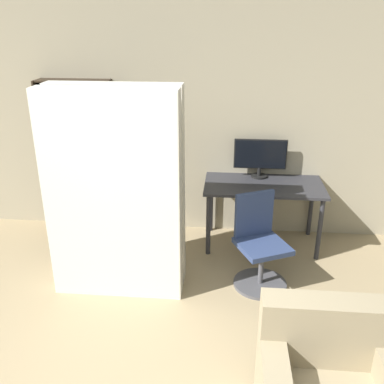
{
  "coord_description": "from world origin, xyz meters",
  "views": [
    {
      "loc": [
        0.62,
        -1.68,
        2.45
      ],
      "look_at": [
        0.31,
        1.69,
        1.05
      ],
      "focal_mm": 40.0,
      "sensor_mm": 36.0,
      "label": 1
    }
  ],
  "objects_px": {
    "bookshelf": "(73,158)",
    "mattress_near": "(113,199)",
    "monitor": "(260,156)",
    "office_chair": "(259,250)",
    "mattress_far": "(120,188)"
  },
  "relations": [
    {
      "from": "bookshelf",
      "to": "mattress_near",
      "type": "distance_m",
      "value": 1.55
    },
    {
      "from": "bookshelf",
      "to": "mattress_near",
      "type": "xyz_separation_m",
      "value": [
        0.84,
        -1.3,
        0.07
      ]
    },
    {
      "from": "mattress_near",
      "to": "office_chair",
      "type": "bearing_deg",
      "value": 11.53
    },
    {
      "from": "mattress_far",
      "to": "mattress_near",
      "type": "bearing_deg",
      "value": -90.0
    },
    {
      "from": "mattress_near",
      "to": "mattress_far",
      "type": "height_order",
      "value": "same"
    },
    {
      "from": "monitor",
      "to": "office_chair",
      "type": "relative_size",
      "value": 0.65
    },
    {
      "from": "monitor",
      "to": "bookshelf",
      "type": "relative_size",
      "value": 0.33
    },
    {
      "from": "office_chair",
      "to": "mattress_near",
      "type": "height_order",
      "value": "mattress_near"
    },
    {
      "from": "office_chair",
      "to": "mattress_far",
      "type": "relative_size",
      "value": 0.47
    },
    {
      "from": "office_chair",
      "to": "monitor",
      "type": "bearing_deg",
      "value": 88.5
    },
    {
      "from": "monitor",
      "to": "bookshelf",
      "type": "bearing_deg",
      "value": 179.67
    },
    {
      "from": "bookshelf",
      "to": "mattress_near",
      "type": "bearing_deg",
      "value": -57.23
    },
    {
      "from": "monitor",
      "to": "office_chair",
      "type": "xyz_separation_m",
      "value": [
        -0.03,
        -1.02,
        -0.62
      ]
    },
    {
      "from": "monitor",
      "to": "bookshelf",
      "type": "height_order",
      "value": "bookshelf"
    },
    {
      "from": "monitor",
      "to": "office_chair",
      "type": "bearing_deg",
      "value": -91.5
    }
  ]
}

